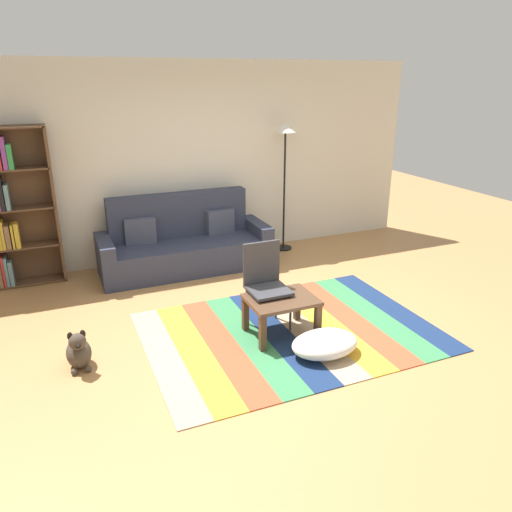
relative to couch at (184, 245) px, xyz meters
name	(u,v)px	position (x,y,z in m)	size (l,w,h in m)	color
ground_plane	(268,328)	(0.33, -2.02, -0.34)	(14.00, 14.00, 0.00)	#B27F4C
back_wall	(194,162)	(0.33, 0.53, 1.01)	(6.80, 0.10, 2.70)	silver
rug	(290,331)	(0.51, -2.18, -0.33)	(2.91, 2.06, 0.01)	tan
couch	(184,245)	(0.00, 0.00, 0.00)	(2.26, 0.80, 1.00)	#2D3347
bookshelf	(6,208)	(-2.09, 0.28, 0.65)	(0.90, 0.28, 1.95)	brown
coffee_table	(281,305)	(0.40, -2.18, 0.00)	(0.68, 0.52, 0.40)	#513826
pouf	(325,344)	(0.61, -2.70, -0.22)	(0.66, 0.47, 0.21)	white
dog	(79,351)	(-1.53, -2.01, -0.18)	(0.22, 0.35, 0.40)	#473D33
standing_lamp	(285,144)	(1.59, 0.19, 1.23)	(0.32, 0.32, 1.88)	black
tv_remote	(270,298)	(0.29, -2.16, 0.08)	(0.04, 0.15, 0.02)	black
folding_chair	(265,278)	(0.33, -1.94, 0.20)	(0.40, 0.40, 0.90)	#38383D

